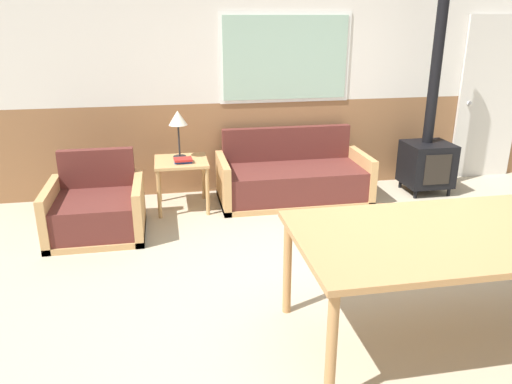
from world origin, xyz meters
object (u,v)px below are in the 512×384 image
at_px(dining_table, 465,239).
at_px(wood_stove, 428,148).
at_px(side_table, 181,168).
at_px(armchair, 97,211).
at_px(table_lamp, 178,121).
at_px(couch, 293,180).

bearing_deg(dining_table, wood_stove, 65.29).
xyz_separation_m(side_table, wood_stove, (2.93, 0.02, 0.08)).
xyz_separation_m(armchair, table_lamp, (0.85, 0.65, 0.74)).
bearing_deg(armchair, side_table, 28.96).
bearing_deg(dining_table, table_lamp, 120.81).
bearing_deg(side_table, armchair, -147.31).
relative_size(table_lamp, wood_stove, 0.21).
distance_m(table_lamp, dining_table, 3.29).
distance_m(couch, wood_stove, 1.68).
relative_size(dining_table, wood_stove, 0.89).
height_order(armchair, side_table, armchair).
bearing_deg(couch, wood_stove, -0.68).
bearing_deg(dining_table, couch, 98.24).
bearing_deg(wood_stove, side_table, -179.66).
height_order(dining_table, wood_stove, wood_stove).
distance_m(side_table, dining_table, 3.20).
distance_m(side_table, wood_stove, 2.93).
relative_size(couch, table_lamp, 3.26).
bearing_deg(couch, armchair, -164.57).
xyz_separation_m(couch, wood_stove, (1.66, -0.02, 0.31)).
height_order(couch, armchair, couch).
relative_size(side_table, table_lamp, 1.09).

